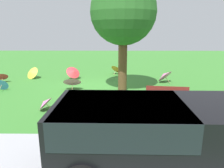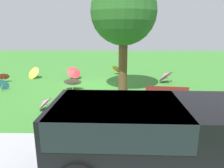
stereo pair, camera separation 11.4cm
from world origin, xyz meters
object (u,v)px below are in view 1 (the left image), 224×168
Objects in this scene: van_dark at (157,131)px; parasol_pink_0 at (45,103)px; parasol_red_1 at (2,76)px; parasol_purple_0 at (222,105)px; parasol_red_2 at (73,72)px; park_bench at (166,96)px; parasol_blue_0 at (2,84)px; parasol_pink_2 at (72,81)px; parasol_yellow_1 at (32,73)px; parasol_pink_1 at (164,75)px; parasol_orange_0 at (117,69)px; shade_tree at (123,13)px.

parasol_pink_0 is (3.55, -3.45, -0.62)m from van_dark.
parasol_red_1 is 5.78m from parasol_pink_0.
van_dark reaches higher than parasol_pink_0.
parasol_pink_0 is at bearing -3.14° from parasol_purple_0.
park_bench is at bearing 133.55° from parasol_red_2.
parasol_pink_2 is (-3.52, -0.16, 0.14)m from parasol_blue_0.
parasol_red_2 is at bearing 176.35° from parasol_yellow_1.
parasol_blue_0 is at bearing -17.06° from park_bench.
parasol_purple_0 is (-1.83, 0.65, -0.10)m from park_bench.
van_dark is at bearing 46.24° from parasol_purple_0.
parasol_purple_0 reaches higher than parasol_red_1.
parasol_pink_0 is 5.81m from parasol_yellow_1.
parasol_pink_1 reaches higher than parasol_yellow_1.
parasol_yellow_1 is at bearing -100.90° from parasol_blue_0.
parasol_orange_0 is at bearing -73.74° from park_bench.
parasol_yellow_1 is at bearing -55.05° from van_dark.
van_dark is at bearing 133.81° from parasol_red_1.
parasol_pink_1 is 5.45m from parasol_red_2.
parasol_orange_0 is at bearing -86.69° from shade_tree.
park_bench reaches higher than parasol_purple_0.
shade_tree is 4.46m from parasol_pink_1.
van_dark is 10.74m from parasol_red_1.
parasol_pink_1 is 5.27m from parasol_pink_2.
parasol_red_1 is (6.93, -1.55, -3.37)m from shade_tree.
van_dark is 0.87× the size of shade_tree.
van_dark is 3.87× the size of parasol_pink_1.
parasol_yellow_1 is (7.20, -4.95, -0.08)m from park_bench.
parasol_purple_0 is (-2.96, -3.09, -0.54)m from van_dark.
shade_tree is 5.74m from parasol_purple_0.
parasol_yellow_1 reaches higher than parasol_blue_0.
parasol_orange_0 is (1.85, -6.34, -0.08)m from park_bench.
park_bench is 1.95m from parasol_purple_0.
parasol_orange_0 is at bearing -39.58° from parasol_pink_1.
van_dark is 5.62× the size of parasol_red_1.
parasol_yellow_1 is (-1.36, -0.94, 0.01)m from parasol_red_1.
parasol_red_2 is (5.40, -0.68, 0.04)m from parasol_pink_1.
parasol_pink_1 is at bearing -146.39° from shade_tree.
parasol_pink_0 is 0.67× the size of parasol_orange_0.
parasol_pink_0 is at bearing 88.46° from parasol_red_2.
parasol_pink_2 is (-4.38, 1.48, 0.08)m from parasol_red_1.
van_dark is at bearing 135.88° from parasol_pink_0.
parasol_yellow_1 is (2.65, -0.17, -0.08)m from parasol_red_2.
shade_tree is (1.62, -2.45, 3.28)m from park_bench.
parasol_pink_1 is 1.17× the size of parasol_yellow_1.
parasol_red_1 is at bearing -12.64° from shade_tree.
parasol_pink_0 is 4.02m from parasol_blue_0.
parasol_pink_2 is at bearing -64.05° from van_dark.
parasol_pink_1 is at bearing -162.54° from parasol_pink_2.
parasol_pink_0 is (3.06, 2.74, -3.45)m from shade_tree.
parasol_pink_0 is at bearing 115.66° from parasol_yellow_1.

